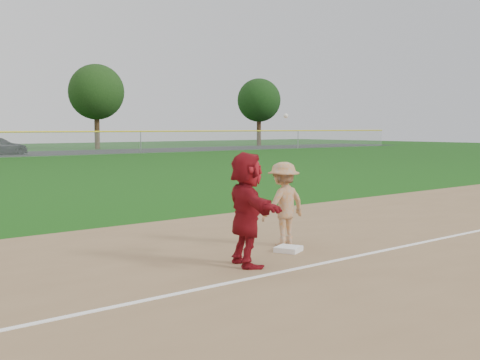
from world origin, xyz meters
TOP-DOWN VIEW (x-y plane):
  - ground at (0.00, 0.00)m, footprint 160.00×160.00m
  - foul_line at (0.00, -0.80)m, footprint 60.00×0.10m
  - first_base at (0.19, 0.29)m, footprint 0.57×0.57m
  - base_runner at (-1.15, -0.08)m, footprint 1.12×1.87m
  - first_base_play at (0.55, 0.81)m, footprint 1.09×0.66m
  - tree_3 at (22.00, 52.80)m, footprint 6.00×6.00m
  - tree_4 at (44.00, 51.20)m, footprint 5.60×5.60m

SIDE VIEW (x-z plane):
  - ground at x=0.00m, z-range 0.00..0.00m
  - foul_line at x=0.00m, z-range 0.02..0.03m
  - first_base at x=0.19m, z-range 0.02..0.12m
  - first_base_play at x=0.55m, z-range -0.45..2.14m
  - base_runner at x=-1.15m, z-range 0.02..1.94m
  - tree_4 at x=44.00m, z-range 1.51..10.18m
  - tree_3 at x=22.00m, z-range 1.57..10.76m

